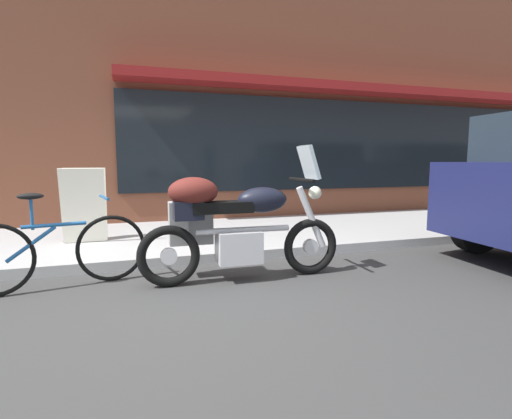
{
  "coord_description": "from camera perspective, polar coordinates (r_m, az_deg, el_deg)",
  "views": [
    {
      "loc": [
        -0.34,
        -3.41,
        1.21
      ],
      "look_at": [
        0.95,
        0.51,
        0.7
      ],
      "focal_mm": 27.26,
      "sensor_mm": 36.0,
      "label": 1
    }
  ],
  "objects": [
    {
      "name": "storefront_building",
      "position": [
        11.16,
        29.87,
        19.55
      ],
      "size": [
        23.22,
        0.9,
        7.77
      ],
      "color": "brown",
      "rests_on": "ground_plane"
    },
    {
      "name": "touring_motorcycle",
      "position": [
        3.93,
        -3.88,
        -1.99
      ],
      "size": [
        2.1,
        0.7,
        1.38
      ],
      "color": "black",
      "rests_on": "ground_plane"
    },
    {
      "name": "sandwich_board_sign",
      "position": [
        5.73,
        -23.88,
        0.59
      ],
      "size": [
        0.55,
        0.43,
        1.0
      ],
      "color": "silver",
      "rests_on": "sidewalk_curb"
    },
    {
      "name": "parked_bicycle",
      "position": [
        4.16,
        -27.34,
        -5.4
      ],
      "size": [
        1.65,
        0.52,
        0.93
      ],
      "color": "black",
      "rests_on": "ground_plane"
    },
    {
      "name": "ground_plane",
      "position": [
        3.63,
        -12.13,
        -12.58
      ],
      "size": [
        80.0,
        80.0,
        0.0
      ],
      "primitive_type": "plane",
      "color": "#393939"
    }
  ]
}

